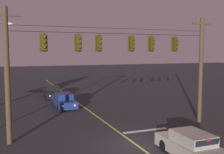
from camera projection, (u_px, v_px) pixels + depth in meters
The scene contains 13 objects.
ground_plane at pixel (137, 145), 15.92m from camera, with size 180.00×180.00×0.00m, color #28282B.
lane_centre_stripe at pixel (92, 113), 24.36m from camera, with size 0.14×60.00×0.01m, color #D1C64C.
stop_bar_paint at pixel (145, 130), 18.93m from camera, with size 3.40×0.36×0.01m, color silver.
signal_span_assembly at pixel (117, 71), 18.40m from camera, with size 15.84×0.32×8.13m.
traffic_light_leftmost at pixel (44, 43), 16.44m from camera, with size 0.48×0.41×1.22m.
traffic_light_left_inner at pixel (79, 43), 17.22m from camera, with size 0.48×0.41×1.22m.
traffic_light_centre at pixel (99, 43), 17.73m from camera, with size 0.48×0.41×1.22m.
traffic_light_right_inner at pixel (132, 44), 18.59m from camera, with size 0.48×0.41×1.22m.
traffic_light_rightmost at pixel (152, 44), 19.16m from camera, with size 0.48×0.41×1.22m.
traffic_light_far_right at pixel (175, 44), 19.88m from camera, with size 0.48×0.41×1.22m.
car_waiting_near_lane at pixel (191, 146), 13.99m from camera, with size 1.80×4.33×1.39m.
car_oncoming_lead at pixel (64, 101), 26.69m from camera, with size 1.80×4.42×1.39m.
car_oncoming_trailing at pixel (52, 92), 32.35m from camera, with size 1.80×4.42×1.39m.
Camera 1 is at (-7.02, -13.86, 5.56)m, focal length 43.27 mm.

